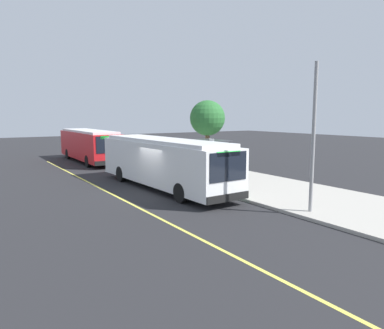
{
  "coord_description": "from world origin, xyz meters",
  "views": [
    {
      "loc": [
        18.05,
        -9.13,
        4.33
      ],
      "look_at": [
        1.94,
        1.22,
        1.73
      ],
      "focal_mm": 34.16,
      "sensor_mm": 36.0,
      "label": 1
    }
  ],
  "objects_px": {
    "transit_bus_main": "(164,161)",
    "transit_bus_second": "(89,145)",
    "waiting_bench": "(213,169)",
    "route_sign_post": "(212,155)"
  },
  "relations": [
    {
      "from": "transit_bus_main",
      "to": "transit_bus_second",
      "type": "bearing_deg",
      "value": 179.71
    },
    {
      "from": "transit_bus_main",
      "to": "waiting_bench",
      "type": "xyz_separation_m",
      "value": [
        -1.28,
        4.58,
        -0.98
      ]
    },
    {
      "from": "waiting_bench",
      "to": "route_sign_post",
      "type": "distance_m",
      "value": 3.35
    },
    {
      "from": "route_sign_post",
      "to": "transit_bus_main",
      "type": "bearing_deg",
      "value": -112.95
    },
    {
      "from": "transit_bus_main",
      "to": "waiting_bench",
      "type": "relative_size",
      "value": 7.46
    },
    {
      "from": "transit_bus_second",
      "to": "route_sign_post",
      "type": "height_order",
      "value": "same"
    },
    {
      "from": "waiting_bench",
      "to": "route_sign_post",
      "type": "relative_size",
      "value": 0.57
    },
    {
      "from": "transit_bus_second",
      "to": "waiting_bench",
      "type": "bearing_deg",
      "value": 18.62
    },
    {
      "from": "transit_bus_main",
      "to": "transit_bus_second",
      "type": "xyz_separation_m",
      "value": [
        -14.67,
        0.07,
        -0.0
      ]
    },
    {
      "from": "waiting_bench",
      "to": "transit_bus_main",
      "type": "bearing_deg",
      "value": -74.35
    }
  ]
}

